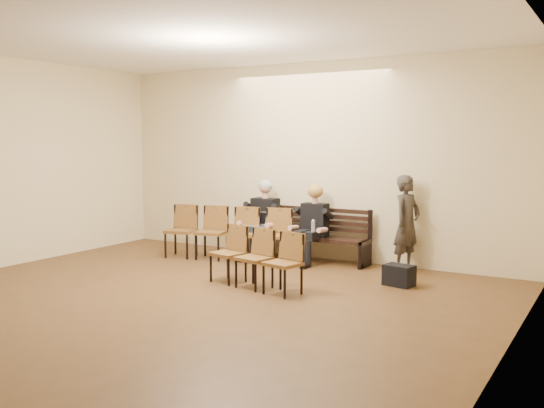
{
  "coord_description": "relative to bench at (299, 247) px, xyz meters",
  "views": [
    {
      "loc": [
        4.97,
        -4.76,
        2.12
      ],
      "look_at": [
        -0.22,
        4.05,
        1.04
      ],
      "focal_mm": 40.0,
      "sensor_mm": 36.0,
      "label": 1
    }
  ],
  "objects": [
    {
      "name": "chair_row_front",
      "position": [
        -1.1,
        -0.65,
        0.25
      ],
      "size": [
        2.37,
        1.0,
        0.95
      ],
      "primitive_type": "cube",
      "rotation": [
        0.0,
        0.0,
        0.22
      ],
      "color": "brown",
      "rests_on": "ground"
    },
    {
      "name": "water_bottle",
      "position": [
        0.48,
        -0.4,
        0.33
      ],
      "size": [
        0.08,
        0.08,
        0.22
      ],
      "primitive_type": "cylinder",
      "rotation": [
        0.0,
        0.0,
        0.19
      ],
      "color": "silver",
      "rests_on": "bench"
    },
    {
      "name": "ground",
      "position": [
        0.02,
        -4.65,
        -0.23
      ],
      "size": [
        10.0,
        10.0,
        0.0
      ],
      "primitive_type": "plane",
      "color": "brown",
      "rests_on": "ground"
    },
    {
      "name": "bench",
      "position": [
        0.0,
        0.0,
        0.0
      ],
      "size": [
        2.6,
        0.9,
        0.45
      ],
      "primitive_type": "cube",
      "color": "black",
      "rests_on": "ground"
    },
    {
      "name": "seated_man",
      "position": [
        -0.68,
        -0.12,
        0.48
      ],
      "size": [
        0.59,
        0.81,
        1.41
      ],
      "primitive_type": null,
      "color": "black",
      "rests_on": "ground"
    },
    {
      "name": "laptop",
      "position": [
        -0.73,
        -0.34,
        0.35
      ],
      "size": [
        0.39,
        0.32,
        0.26
      ],
      "primitive_type": "cube",
      "rotation": [
        0.0,
        0.0,
        0.12
      ],
      "color": "silver",
      "rests_on": "bench"
    },
    {
      "name": "bag",
      "position": [
        2.18,
        -0.97,
        -0.07
      ],
      "size": [
        0.47,
        0.36,
        0.31
      ],
      "primitive_type": "cube",
      "rotation": [
        0.0,
        0.0,
        -0.19
      ],
      "color": "black",
      "rests_on": "ground"
    },
    {
      "name": "room_walls",
      "position": [
        0.02,
        -3.86,
        2.31
      ],
      "size": [
        8.02,
        10.01,
        3.51
      ],
      "color": "beige",
      "rests_on": "ground"
    },
    {
      "name": "chair_row_back",
      "position": [
        0.42,
        -2.16,
        0.2
      ],
      "size": [
        1.6,
        0.78,
        0.86
      ],
      "primitive_type": "cube",
      "rotation": [
        0.0,
        0.0,
        -0.21
      ],
      "color": "brown",
      "rests_on": "ground"
    },
    {
      "name": "passerby",
      "position": [
        1.93,
        0.1,
        0.68
      ],
      "size": [
        0.59,
        0.75,
        1.8
      ],
      "primitive_type": "imported",
      "rotation": [
        0.0,
        0.0,
        1.3
      ],
      "color": "#332E29",
      "rests_on": "ground"
    },
    {
      "name": "seated_woman",
      "position": [
        0.33,
        -0.12,
        0.41
      ],
      "size": [
        0.55,
        0.76,
        1.28
      ],
      "primitive_type": null,
      "color": "black",
      "rests_on": "ground"
    }
  ]
}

